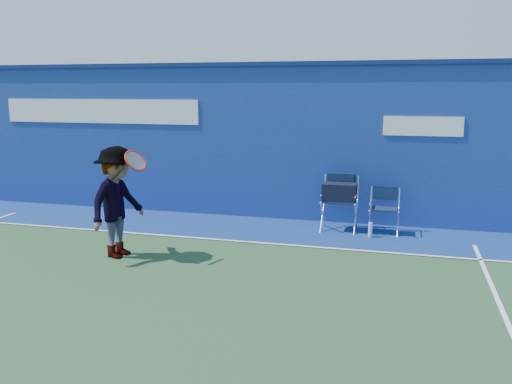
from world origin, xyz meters
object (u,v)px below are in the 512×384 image
(tennis_player, at_px, (118,202))
(directors_chair_left, at_px, (339,207))
(directors_chair_right, at_px, (384,219))
(water_bottle, at_px, (370,230))

(tennis_player, bearing_deg, directors_chair_left, 38.63)
(directors_chair_right, distance_m, tennis_player, 4.66)
(directors_chair_left, distance_m, water_bottle, 0.75)
(directors_chair_right, height_order, water_bottle, directors_chair_right)
(directors_chair_right, bearing_deg, water_bottle, -122.35)
(directors_chair_left, distance_m, tennis_player, 4.00)
(water_bottle, bearing_deg, directors_chair_right, 57.65)
(directors_chair_left, relative_size, tennis_player, 0.60)
(directors_chair_left, bearing_deg, directors_chair_right, -0.61)
(directors_chair_left, bearing_deg, tennis_player, -141.37)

